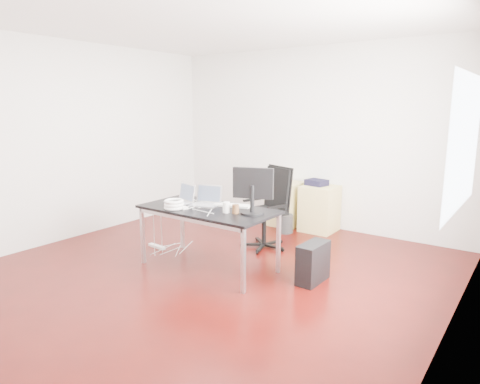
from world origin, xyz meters
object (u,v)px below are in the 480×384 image
Objects in this scene: desk at (208,212)px; filing_cabinet_left at (285,203)px; pc_tower at (313,263)px; filing_cabinet_right at (319,209)px; office_chair at (270,203)px.

desk reaches higher than filing_cabinet_left.
desk is 2.21m from filing_cabinet_left.
filing_cabinet_right is at bearing 114.91° from pc_tower.
filing_cabinet_left and filing_cabinet_right have the same top height.
office_chair is 1.14m from filing_cabinet_right.
filing_cabinet_right is (0.60, 0.00, 0.00)m from filing_cabinet_left.
filing_cabinet_right is at bearing 0.00° from filing_cabinet_left.
pc_tower is (1.40, -1.85, -0.13)m from filing_cabinet_left.
desk is 2.29× the size of filing_cabinet_right.
office_chair is 1.18m from filing_cabinet_left.
office_chair is 1.54× the size of filing_cabinet_right.
filing_cabinet_right reaches higher than pc_tower.
filing_cabinet_left is 0.60m from filing_cabinet_right.
pc_tower is at bearing 15.58° from desk.
pc_tower is at bearing -66.60° from filing_cabinet_right.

